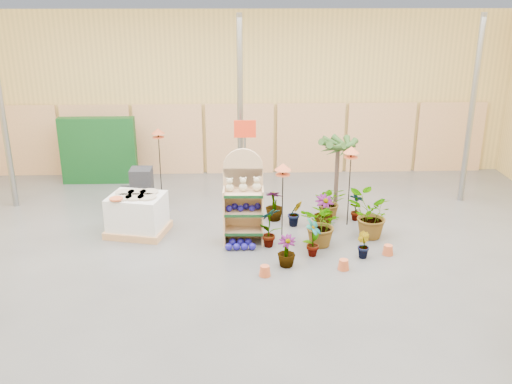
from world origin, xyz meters
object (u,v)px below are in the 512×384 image
at_px(bird_table_front, 283,169).
at_px(display_shelf, 243,200).
at_px(pallet_stack, 137,214).
at_px(potted_plant_2, 323,224).

bearing_deg(bird_table_front, display_shelf, -179.31).
bearing_deg(display_shelf, pallet_stack, 171.49).
distance_m(pallet_stack, potted_plant_2, 3.96).
xyz_separation_m(display_shelf, bird_table_front, (0.81, 0.01, 0.65)).
height_order(pallet_stack, potted_plant_2, potted_plant_2).
bearing_deg(bird_table_front, pallet_stack, 172.45).
height_order(bird_table_front, potted_plant_2, bird_table_front).
bearing_deg(bird_table_front, potted_plant_2, -24.68).
distance_m(display_shelf, bird_table_front, 1.04).
relative_size(pallet_stack, potted_plant_2, 1.49).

